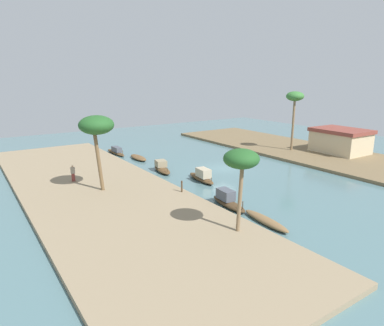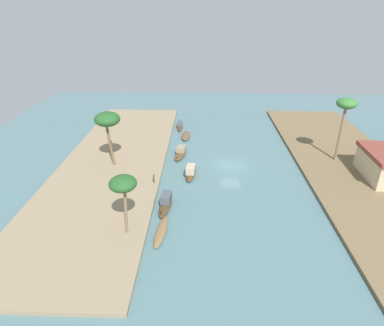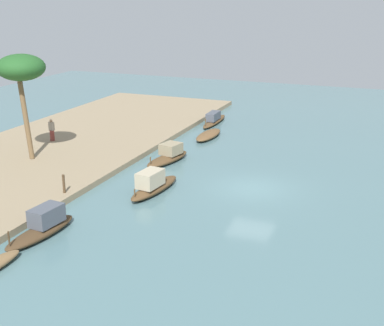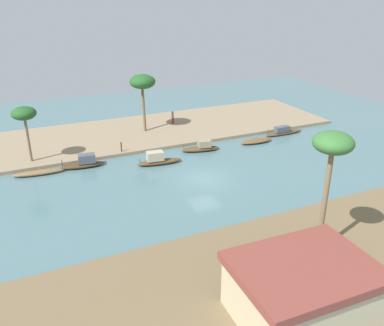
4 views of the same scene
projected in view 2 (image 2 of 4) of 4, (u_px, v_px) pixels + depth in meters
The scene contains 14 objects.
river_water at pixel (231, 166), 40.41m from camera, with size 73.52×73.52×0.00m, color slate.
riverbank_left at pixel (114, 163), 40.74m from camera, with size 44.28×12.62×0.35m, color #937F60.
riverbank_right at pixel (350, 166), 39.92m from camera, with size 44.28×12.62×0.35m, color brown.
sampan_with_red_awning at pixel (186, 136), 48.93m from camera, with size 3.89×1.32×0.47m.
sampan_open_hull at pixel (180, 125), 52.91m from camera, with size 5.18×0.97×1.02m.
sampan_downstream_large at pixel (161, 231), 28.38m from camera, with size 4.54×1.29×0.44m.
sampan_with_tall_canopy at pixel (166, 203), 32.03m from camera, with size 4.25×1.48×1.28m.
sampan_midstream at pixel (181, 153), 42.91m from camera, with size 4.23×1.94×1.18m.
sampan_foreground at pixel (191, 171), 37.94m from camera, with size 4.48×1.50×1.35m.
person_on_near_bank at pixel (111, 146), 43.36m from camera, with size 0.36×0.42×1.58m.
mooring_post at pixel (154, 179), 35.62m from camera, with size 0.14×0.14×1.01m, color #4C3823.
palm_tree_left_near at pixel (107, 120), 37.45m from camera, with size 2.97×2.97×6.62m.
palm_tree_left_far at pixel (123, 185), 26.04m from camera, with size 2.27×2.27×5.44m.
palm_tree_right_tall at pixel (346, 106), 38.15m from camera, with size 2.35×2.35×7.91m.
Camera 2 is at (36.28, -3.70, 18.08)m, focal length 30.44 mm.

